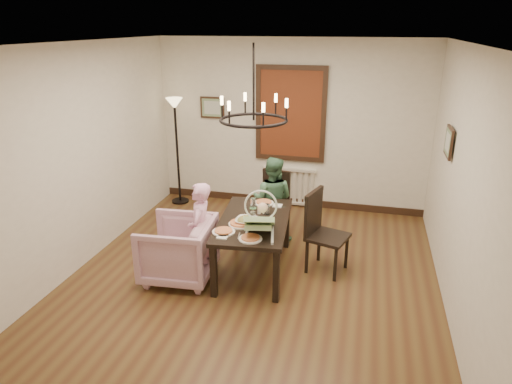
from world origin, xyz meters
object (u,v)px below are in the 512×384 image
at_px(seated_man, 272,206).
at_px(drinking_glass, 253,217).
at_px(armchair, 178,249).
at_px(dining_table, 254,226).
at_px(floor_lamp, 177,153).
at_px(baby_bouncer, 260,219).
at_px(chair_far, 271,205).
at_px(elderly_woman, 200,239).
at_px(chair_right, 328,233).

bearing_deg(seated_man, drinking_glass, 90.84).
bearing_deg(armchair, dining_table, 111.82).
bearing_deg(floor_lamp, baby_bouncer, -49.39).
bearing_deg(chair_far, elderly_woman, -104.11).
bearing_deg(chair_far, baby_bouncer, -73.70).
height_order(chair_far, baby_bouncer, baby_bouncer).
height_order(dining_table, seated_man, seated_man).
height_order(dining_table, drinking_glass, drinking_glass).
height_order(seated_man, baby_bouncer, baby_bouncer).
height_order(drinking_glass, floor_lamp, floor_lamp).
distance_m(chair_right, baby_bouncer, 1.01).
distance_m(dining_table, seated_man, 0.92).
height_order(chair_right, armchair, chair_right).
distance_m(chair_far, armchair, 1.70).
bearing_deg(elderly_woman, chair_far, 149.34).
distance_m(chair_right, elderly_woman, 1.60).
height_order(chair_far, elderly_woman, elderly_woman).
height_order(armchair, drinking_glass, drinking_glass).
distance_m(armchair, elderly_woman, 0.31).
height_order(armchair, seated_man, seated_man).
xyz_separation_m(elderly_woman, floor_lamp, (-1.26, 2.29, 0.39)).
xyz_separation_m(chair_far, chair_right, (0.91, -0.85, 0.05)).
bearing_deg(seated_man, chair_right, 143.48).
distance_m(armchair, baby_bouncer, 1.14).
bearing_deg(drinking_glass, chair_far, 90.37).
xyz_separation_m(chair_far, baby_bouncer, (0.17, -1.43, 0.40)).
bearing_deg(baby_bouncer, chair_right, 26.37).
xyz_separation_m(baby_bouncer, drinking_glass, (-0.16, 0.31, -0.11)).
xyz_separation_m(chair_right, drinking_glass, (-0.90, -0.28, 0.24)).
distance_m(baby_bouncer, floor_lamp, 3.12).
relative_size(armchair, drinking_glass, 6.44).
bearing_deg(elderly_woman, baby_bouncer, 77.75).
relative_size(chair_far, seated_man, 0.94).
height_order(elderly_woman, baby_bouncer, baby_bouncer).
xyz_separation_m(chair_far, floor_lamp, (-1.86, 0.93, 0.41)).
xyz_separation_m(dining_table, armchair, (-0.86, -0.42, -0.23)).
distance_m(elderly_woman, drinking_glass, 0.70).
height_order(armchair, elderly_woman, elderly_woman).
relative_size(seated_man, drinking_glass, 7.87).
bearing_deg(baby_bouncer, floor_lamp, 118.93).
relative_size(chair_far, floor_lamp, 0.54).
distance_m(dining_table, armchair, 0.98).
xyz_separation_m(armchair, elderly_woman, (0.26, 0.11, 0.12)).
bearing_deg(drinking_glass, armchair, -158.22).
height_order(chair_right, floor_lamp, floor_lamp).
bearing_deg(elderly_woman, floor_lamp, -158.12).
xyz_separation_m(armchair, drinking_glass, (0.86, 0.34, 0.38)).
xyz_separation_m(chair_right, elderly_woman, (-1.51, -0.51, -0.02)).
height_order(chair_right, elderly_woman, chair_right).
bearing_deg(chair_far, armchair, -110.57).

